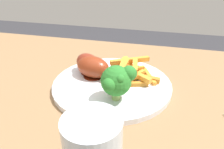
% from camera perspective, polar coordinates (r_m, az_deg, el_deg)
% --- Properties ---
extents(dining_table, '(1.03, 0.67, 0.75)m').
position_cam_1_polar(dining_table, '(0.55, -5.59, -16.29)').
color(dining_table, '#8E6B47').
rests_on(dining_table, ground_plane).
extents(dinner_plate, '(0.27, 0.27, 0.01)m').
position_cam_1_polar(dinner_plate, '(0.49, -0.00, -2.65)').
color(dinner_plate, silver).
rests_on(dinner_plate, dining_table).
extents(broccoli_floret_front, '(0.07, 0.07, 0.07)m').
position_cam_1_polar(broccoli_floret_front, '(0.41, 1.36, -1.68)').
color(broccoli_floret_front, '#8CB25B').
rests_on(broccoli_floret_front, dinner_plate).
extents(carrot_fries_pile, '(0.12, 0.16, 0.04)m').
position_cam_1_polar(carrot_fries_pile, '(0.50, 5.44, 0.78)').
color(carrot_fries_pile, orange).
rests_on(carrot_fries_pile, dinner_plate).
extents(chicken_drumstick_near, '(0.13, 0.09, 0.05)m').
position_cam_1_polar(chicken_drumstick_near, '(0.52, -5.91, 2.62)').
color(chicken_drumstick_near, '#5E1B10').
rests_on(chicken_drumstick_near, dinner_plate).
extents(chicken_drumstick_far, '(0.14, 0.07, 0.05)m').
position_cam_1_polar(chicken_drumstick_far, '(0.50, -4.68, 1.88)').
color(chicken_drumstick_far, '#5F1C0E').
rests_on(chicken_drumstick_far, dinner_plate).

